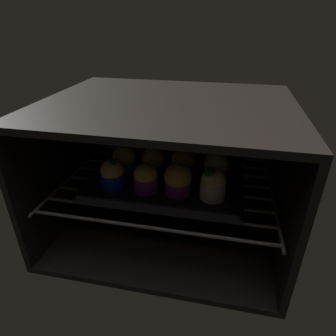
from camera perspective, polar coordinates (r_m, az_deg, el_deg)
The scene contains 15 objects.
oven_cavity at distance 79.47cm, azimuth 0.51°, elevation 0.80°, with size 59.00×47.00×37.00cm.
oven_rack at distance 77.49cm, azimuth -0.13°, elevation -2.84°, with size 54.80×42.00×0.80cm.
baking_tray at distance 77.63cm, azimuth 0.00°, elevation -1.85°, with size 38.98×31.02×2.20cm.
muffin_row0_col0 at distance 72.15cm, azimuth -10.88°, elevation -1.20°, with size 5.96×5.96×7.64cm.
muffin_row0_col1 at distance 69.59cm, azimuth -4.43°, elevation -2.05°, with size 5.96×5.96×7.48cm.
muffin_row0_col2 at distance 68.10cm, azimuth 1.95°, elevation -2.30°, with size 6.52×6.52×8.13cm.
muffin_row0_col3 at distance 67.36cm, azimuth 8.85°, elevation -3.10°, with size 5.96×5.96×8.26cm.
muffin_row1_col0 at distance 78.87cm, azimuth -8.62°, elevation 1.72°, with size 6.34×6.34×7.84cm.
muffin_row1_col1 at distance 76.68cm, azimuth -2.88°, elevation 1.27°, with size 6.43×6.43×7.80cm.
muffin_row1_col2 at distance 75.32cm, azimuth 2.88°, elevation 0.82°, with size 5.96×5.96×7.83cm.
muffin_row1_col3 at distance 74.42cm, azimuth 9.36°, elevation 0.17°, with size 6.08×6.08×8.40cm.
muffin_row2_col0 at distance 85.15cm, azimuth -6.65°, elevation 3.79°, with size 5.96×5.96×7.48cm.
muffin_row2_col1 at distance 83.30cm, azimuth -1.32°, elevation 3.41°, with size 5.96×5.96×7.76cm.
muffin_row2_col2 at distance 82.32cm, azimuth 4.16°, elevation 3.26°, with size 6.16×6.16×7.74cm.
muffin_row2_col3 at distance 81.31cm, azimuth 9.47°, elevation 2.48°, with size 5.96×5.96×7.60cm.
Camera 1 is at (13.97, -43.02, 53.37)cm, focal length 30.93 mm.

